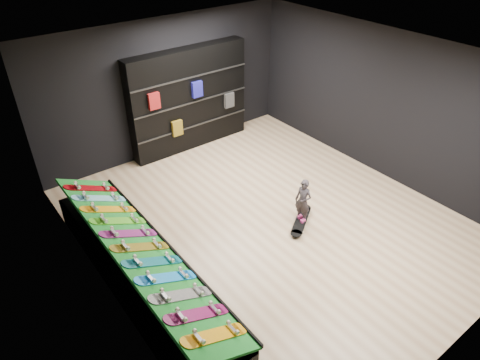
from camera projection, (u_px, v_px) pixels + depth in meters
floor at (268, 220)px, 7.91m from camera, size 6.00×7.00×0.01m
ceiling at (275, 61)px, 6.25m from camera, size 6.00×7.00×0.01m
wall_back at (166, 87)px, 9.38m from camera, size 6.00×0.02×3.00m
wall_front at (477, 273)px, 4.77m from camera, size 6.00×0.02×3.00m
wall_left at (97, 220)px, 5.55m from camera, size 0.02×7.00×3.00m
wall_right at (384, 105)px, 8.60m from camera, size 0.02×7.00×3.00m
display_rack at (141, 273)px, 6.48m from camera, size 0.90×4.50×0.50m
turf_ramp at (140, 249)px, 6.24m from camera, size 0.92×4.50×0.46m
back_shelving at (189, 100)px, 9.68m from camera, size 2.90×0.34×2.32m
floor_skateboard at (301, 222)px, 7.82m from camera, size 0.94×0.72×0.09m
child at (302, 208)px, 7.65m from camera, size 0.18×0.22×0.51m
display_board_0 at (215, 335)px, 4.98m from camera, size 0.93×0.22×0.50m
display_board_1 at (197, 314)px, 5.23m from camera, size 0.93×0.22×0.50m
display_board_2 at (181, 295)px, 5.49m from camera, size 0.93×0.22×0.50m
display_board_3 at (167, 278)px, 5.74m from camera, size 0.93×0.22×0.50m
display_board_4 at (153, 262)px, 5.99m from camera, size 0.93×0.22×0.50m
display_board_5 at (141, 247)px, 6.24m from camera, size 0.93×0.22×0.50m
display_board_6 at (129, 233)px, 6.49m from camera, size 0.93×0.22×0.50m
display_board_7 at (119, 221)px, 6.74m from camera, size 0.93×0.22×0.50m
display_board_8 at (109, 209)px, 6.99m from camera, size 0.93×0.22×0.50m
display_board_9 at (100, 198)px, 7.24m from camera, size 0.93×0.22×0.50m
display_board_10 at (91, 188)px, 7.49m from camera, size 0.93×0.22×0.50m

